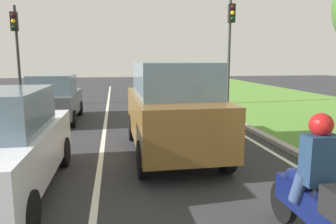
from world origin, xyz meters
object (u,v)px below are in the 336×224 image
rider_person (318,158)px  motorcycle (317,208)px  car_hatchback_far (55,99)px  traffic_light_overhead_left (16,40)px  car_suv_ahead (172,108)px  traffic_light_near_right (230,34)px

rider_person → motorcycle: bearing=-90.4°
car_hatchback_far → rider_person: bearing=-63.4°
traffic_light_overhead_left → car_suv_ahead: bearing=-57.0°
car_suv_ahead → traffic_light_near_right: traffic_light_near_right is taller
motorcycle → traffic_light_overhead_left: 15.67m
car_suv_ahead → motorcycle: size_ratio=2.38×
car_suv_ahead → motorcycle: 4.51m
rider_person → traffic_light_near_right: 13.07m
motorcycle → traffic_light_overhead_left: (-7.08, 13.72, 2.71)m
car_suv_ahead → car_hatchback_far: car_suv_ahead is taller
traffic_light_overhead_left → car_hatchback_far: bearing=-61.4°
traffic_light_near_right → traffic_light_overhead_left: bearing=173.1°
car_hatchback_far → motorcycle: bearing=-63.6°
motorcycle → car_suv_ahead: bearing=103.3°
traffic_light_overhead_left → rider_person: bearing=-62.6°
motorcycle → traffic_light_near_right: bearing=75.0°
motorcycle → traffic_light_near_right: (3.42, 12.44, 3.01)m
motorcycle → traffic_light_overhead_left: size_ratio=0.39×
car_hatchback_far → rider_person: 10.26m
car_hatchback_far → motorcycle: (4.62, -9.20, -0.31)m
car_suv_ahead → traffic_light_near_right: 9.52m
car_suv_ahead → motorcycle: car_suv_ahead is taller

